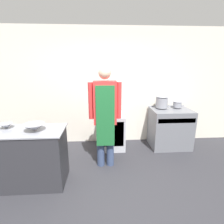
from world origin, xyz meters
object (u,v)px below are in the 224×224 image
object	(u,v)px
fridge_unit	(111,131)
sauce_pot	(177,104)
stock_pot	(162,102)
person_cook	(105,113)
mixing_bowl	(34,127)
stove	(170,128)

from	to	relation	value
fridge_unit	sauce_pot	xyz separation A→B (m)	(1.55, 0.08, 0.59)
sauce_pot	stock_pot	bearing A→B (deg)	-180.00
fridge_unit	person_cook	distance (m)	1.01
mixing_bowl	stock_pot	distance (m)	2.73
stock_pot	sauce_pot	xyz separation A→B (m)	(0.37, 0.00, -0.06)
stove	fridge_unit	xyz separation A→B (m)	(-1.38, 0.04, -0.05)
person_cook	stock_pot	bearing A→B (deg)	32.61
person_cook	sauce_pot	xyz separation A→B (m)	(1.70, 0.85, -0.06)
stove	fridge_unit	bearing A→B (deg)	178.35
person_cook	mixing_bowl	world-z (taller)	person_cook
person_cook	stock_pot	xyz separation A→B (m)	(1.32, 0.85, 0.01)
person_cook	mixing_bowl	xyz separation A→B (m)	(-1.07, -0.47, -0.07)
fridge_unit	stock_pot	xyz separation A→B (m)	(1.18, 0.08, 0.65)
person_cook	stock_pot	distance (m)	1.57
stove	mixing_bowl	distance (m)	2.90
stove	stock_pot	size ratio (longest dim) A/B	3.31
stove	sauce_pot	size ratio (longest dim) A/B	4.68
stove	person_cook	bearing A→B (deg)	-154.40
person_cook	mixing_bowl	size ratio (longest dim) A/B	5.82
sauce_pot	fridge_unit	bearing A→B (deg)	-177.11
sauce_pot	mixing_bowl	bearing A→B (deg)	-154.61
fridge_unit	person_cook	xyz separation A→B (m)	(-0.15, -0.77, 0.65)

